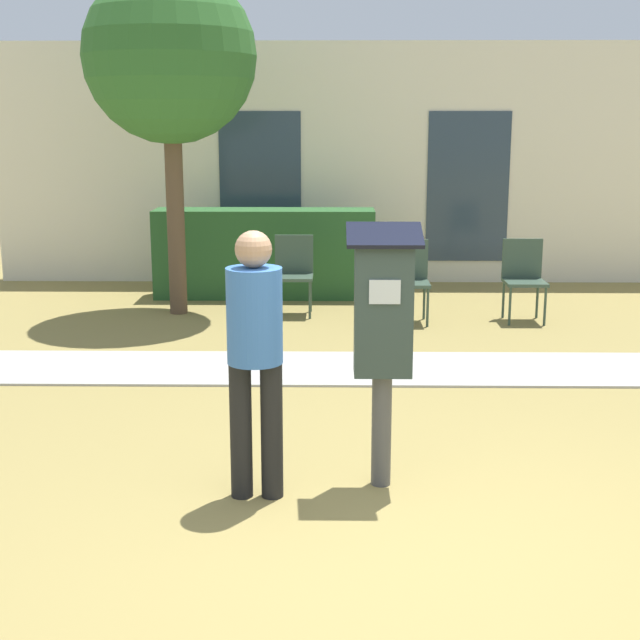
{
  "coord_description": "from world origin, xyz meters",
  "views": [
    {
      "loc": [
        -0.42,
        -4.23,
        2.17
      ],
      "look_at": [
        -0.49,
        0.78,
        1.05
      ],
      "focal_mm": 50.0,
      "sensor_mm": 36.0,
      "label": 1
    }
  ],
  "objects_px": {
    "person_standing": "(255,344)",
    "outdoor_chair_left": "(294,268)",
    "outdoor_chair_right": "(523,273)",
    "outdoor_chair_middle": "(408,274)",
    "parking_meter": "(383,322)"
  },
  "relations": [
    {
      "from": "outdoor_chair_right",
      "to": "outdoor_chair_left",
      "type": "bearing_deg",
      "value": 161.55
    },
    {
      "from": "outdoor_chair_middle",
      "to": "outdoor_chair_right",
      "type": "distance_m",
      "value": 1.28
    },
    {
      "from": "outdoor_chair_left",
      "to": "outdoor_chair_middle",
      "type": "distance_m",
      "value": 1.33
    },
    {
      "from": "person_standing",
      "to": "outdoor_chair_middle",
      "type": "relative_size",
      "value": 1.76
    },
    {
      "from": "outdoor_chair_left",
      "to": "outdoor_chair_middle",
      "type": "bearing_deg",
      "value": -28.75
    },
    {
      "from": "parking_meter",
      "to": "outdoor_chair_middle",
      "type": "height_order",
      "value": "parking_meter"
    },
    {
      "from": "person_standing",
      "to": "outdoor_chair_left",
      "type": "relative_size",
      "value": 1.76
    },
    {
      "from": "parking_meter",
      "to": "outdoor_chair_right",
      "type": "height_order",
      "value": "parking_meter"
    },
    {
      "from": "parking_meter",
      "to": "outdoor_chair_left",
      "type": "xyz_separation_m",
      "value": [
        -0.74,
        4.94,
        -0.49
      ]
    },
    {
      "from": "parking_meter",
      "to": "outdoor_chair_right",
      "type": "relative_size",
      "value": 1.77
    },
    {
      "from": "outdoor_chair_left",
      "to": "outdoor_chair_right",
      "type": "relative_size",
      "value": 1.0
    },
    {
      "from": "person_standing",
      "to": "outdoor_chair_right",
      "type": "bearing_deg",
      "value": 76.82
    },
    {
      "from": "outdoor_chair_left",
      "to": "outdoor_chair_middle",
      "type": "xyz_separation_m",
      "value": [
        1.28,
        -0.38,
        0.0
      ]
    },
    {
      "from": "parking_meter",
      "to": "outdoor_chair_left",
      "type": "distance_m",
      "value": 5.02
    },
    {
      "from": "outdoor_chair_left",
      "to": "outdoor_chair_middle",
      "type": "relative_size",
      "value": 1.0
    }
  ]
}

